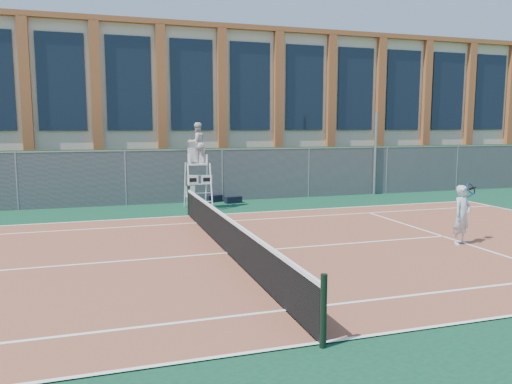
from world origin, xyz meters
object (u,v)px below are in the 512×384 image
object	(u,v)px
umpire_chair	(197,145)
tennis_player	(462,215)
steel_pole	(375,154)
plastic_chair	(191,195)

from	to	relation	value
umpire_chair	tennis_player	xyz separation A→B (m)	(5.61, -8.02, -1.62)
steel_pole	umpire_chair	size ratio (longest dim) A/B	1.13
tennis_player	umpire_chair	bearing A→B (deg)	124.94
steel_pole	tennis_player	size ratio (longest dim) A/B	2.36
steel_pole	tennis_player	bearing A→B (deg)	-107.69
steel_pole	umpire_chair	distance (m)	8.86
plastic_chair	tennis_player	distance (m)	10.38
umpire_chair	plastic_chair	world-z (taller)	umpire_chair
umpire_chair	plastic_chair	distance (m)	2.07
plastic_chair	tennis_player	size ratio (longest dim) A/B	0.51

